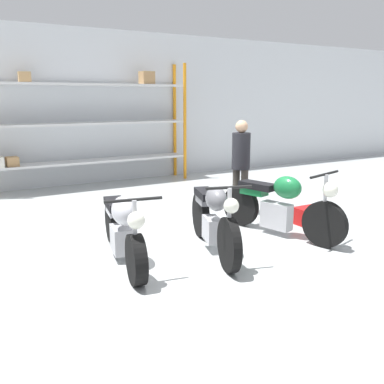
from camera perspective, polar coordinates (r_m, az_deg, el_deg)
name	(u,v)px	position (r m, az deg, el deg)	size (l,w,h in m)	color
ground_plane	(206,246)	(6.04, 1.89, -7.21)	(30.00, 30.00, 0.00)	#B2B7B7
back_wall	(90,108)	(10.55, -13.46, 10.88)	(30.00, 0.08, 3.60)	silver
shelving_rack	(89,122)	(10.17, -13.58, 9.10)	(4.68, 0.63, 2.85)	orange
motorcycle_silver	(123,227)	(5.48, -9.23, -4.65)	(0.69, 2.11, 0.97)	black
motorcycle_grey	(213,218)	(5.70, 2.88, -3.45)	(0.80, 1.99, 1.03)	black
motorcycle_green	(280,205)	(6.50, 11.68, -1.65)	(0.86, 2.08, 1.04)	black
person_browsing	(241,159)	(7.58, 6.53, 4.34)	(0.41, 0.41, 1.65)	#38332D
toolbox	(307,215)	(7.30, 15.10, -3.01)	(0.44, 0.26, 0.28)	red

